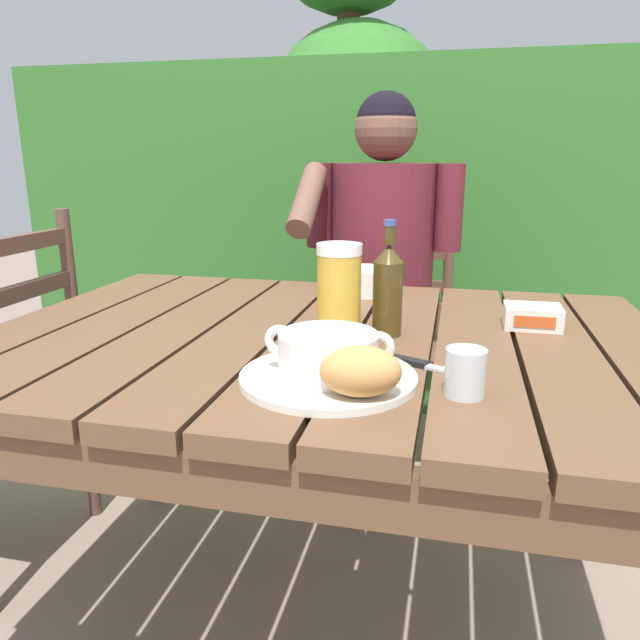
% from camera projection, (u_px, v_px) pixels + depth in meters
% --- Properties ---
extents(ground_plane, '(10.00, 10.00, 0.00)m').
position_uv_depth(ground_plane, '(320.00, 629.00, 1.38)').
color(ground_plane, gray).
extents(dining_table, '(1.34, 0.95, 0.72)m').
position_uv_depth(dining_table, '(320.00, 372.00, 1.21)').
color(dining_table, brown).
rests_on(dining_table, ground_plane).
extents(hedge_backdrop, '(3.32, 0.87, 2.46)m').
position_uv_depth(hedge_backdrop, '(386.00, 180.00, 2.65)').
color(hedge_backdrop, '#306A28').
rests_on(hedge_backdrop, ground_plane).
extents(chair_near_diner, '(0.44, 0.43, 0.92)m').
position_uv_depth(chair_near_diner, '(385.00, 332.00, 2.11)').
color(chair_near_diner, brown).
rests_on(chair_near_diner, ground_plane).
extents(person_eating, '(0.48, 0.47, 1.25)m').
position_uv_depth(person_eating, '(380.00, 266.00, 1.85)').
color(person_eating, maroon).
rests_on(person_eating, ground_plane).
extents(serving_plate, '(0.28, 0.28, 0.01)m').
position_uv_depth(serving_plate, '(328.00, 377.00, 0.93)').
color(serving_plate, white).
rests_on(serving_plate, dining_table).
extents(soup_bowl, '(0.21, 0.16, 0.07)m').
position_uv_depth(soup_bowl, '(328.00, 353.00, 0.92)').
color(soup_bowl, white).
rests_on(soup_bowl, serving_plate).
extents(bread_roll, '(0.13, 0.11, 0.07)m').
position_uv_depth(bread_roll, '(361.00, 371.00, 0.83)').
color(bread_roll, tan).
rests_on(bread_roll, serving_plate).
extents(beer_glass, '(0.08, 0.08, 0.19)m').
position_uv_depth(beer_glass, '(339.00, 293.00, 1.11)').
color(beer_glass, gold).
rests_on(beer_glass, dining_table).
extents(beer_bottle, '(0.06, 0.06, 0.23)m').
position_uv_depth(beer_bottle, '(388.00, 288.00, 1.15)').
color(beer_bottle, '#443615').
rests_on(beer_bottle, dining_table).
extents(water_glass_small, '(0.06, 0.06, 0.07)m').
position_uv_depth(water_glass_small, '(465.00, 372.00, 0.86)').
color(water_glass_small, silver).
rests_on(water_glass_small, dining_table).
extents(butter_tub, '(0.11, 0.09, 0.05)m').
position_uv_depth(butter_tub, '(532.00, 317.00, 1.21)').
color(butter_tub, white).
rests_on(butter_tub, dining_table).
extents(table_knife, '(0.15, 0.08, 0.01)m').
position_uv_depth(table_knife, '(425.00, 365.00, 0.98)').
color(table_knife, silver).
rests_on(table_knife, dining_table).
extents(diner_bowl, '(0.15, 0.15, 0.06)m').
position_uv_depth(diner_bowl, '(363.00, 281.00, 1.52)').
color(diner_bowl, white).
rests_on(diner_bowl, dining_table).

